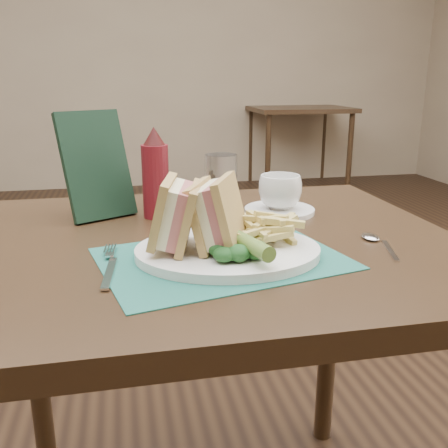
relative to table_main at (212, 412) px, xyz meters
name	(u,v)px	position (x,y,z in m)	size (l,w,h in m)	color
floor	(185,412)	(0.00, 0.50, -0.38)	(7.00, 7.00, 0.00)	black
wall_back	(139,185)	(0.00, 4.00, -0.38)	(6.00, 6.00, 0.00)	tan
table_main	(212,412)	(0.00, 0.00, 0.00)	(0.90, 0.75, 0.75)	black
table_bg_right	(298,147)	(1.51, 3.70, 0.00)	(0.90, 0.75, 0.75)	black
placemat	(222,258)	(0.00, -0.11, 0.38)	(0.38, 0.27, 0.00)	#1C5B4F
plate	(228,251)	(0.01, -0.11, 0.38)	(0.30, 0.24, 0.01)	white
sandwich_half_a	(162,214)	(-0.09, -0.09, 0.45)	(0.06, 0.11, 0.10)	tan
sandwich_half_b	(205,212)	(-0.03, -0.09, 0.45)	(0.06, 0.12, 0.11)	tan
kale_garnish	(238,250)	(0.01, -0.16, 0.41)	(0.11, 0.08, 0.03)	#153B19
pickle_spear	(249,244)	(0.03, -0.16, 0.41)	(0.02, 0.02, 0.12)	#51762D
fries_pile	(266,226)	(0.08, -0.09, 0.42)	(0.18, 0.20, 0.05)	tan
fork	(109,263)	(-0.18, -0.12, 0.38)	(0.03, 0.17, 0.01)	silver
spoon	(383,244)	(0.28, -0.11, 0.38)	(0.03, 0.15, 0.01)	silver
saucer	(279,210)	(0.18, 0.14, 0.38)	(0.15, 0.15, 0.01)	white
coffee_cup	(280,192)	(0.18, 0.14, 0.42)	(0.09, 0.09, 0.07)	white
drinking_glass	(221,186)	(0.05, 0.13, 0.44)	(0.07, 0.07, 0.13)	white
ketchup_bottle	(155,173)	(-0.09, 0.16, 0.47)	(0.05, 0.05, 0.19)	maroon
check_presenter	(96,165)	(-0.20, 0.19, 0.48)	(0.14, 0.01, 0.22)	black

